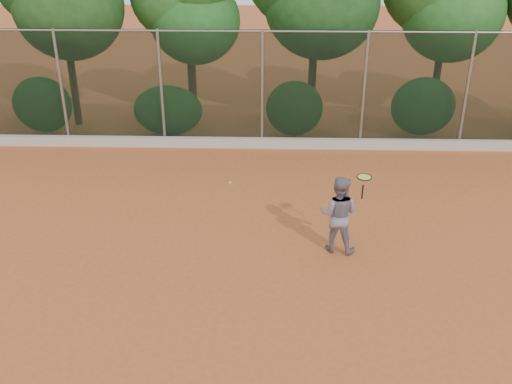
{
  "coord_description": "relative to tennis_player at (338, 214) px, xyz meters",
  "views": [
    {
      "loc": [
        0.32,
        -9.52,
        6.24
      ],
      "look_at": [
        0.0,
        1.0,
        1.25
      ],
      "focal_mm": 40.0,
      "sensor_mm": 36.0,
      "label": 1
    }
  ],
  "objects": [
    {
      "name": "ground",
      "position": [
        -1.69,
        -0.86,
        -0.83
      ],
      "size": [
        80.0,
        80.0,
        0.0
      ],
      "primitive_type": "plane",
      "color": "#B95C2B",
      "rests_on": "ground"
    },
    {
      "name": "chainlink_fence",
      "position": [
        -1.69,
        6.14,
        1.03
      ],
      "size": [
        24.09,
        0.09,
        3.5
      ],
      "color": "black",
      "rests_on": "ground"
    },
    {
      "name": "tennis_ball_in_flight",
      "position": [
        -2.25,
        0.46,
        0.47
      ],
      "size": [
        0.06,
        0.06,
        0.06
      ],
      "color": "#B8D32F",
      "rests_on": "ground"
    },
    {
      "name": "tennis_racket",
      "position": [
        0.46,
        -0.01,
        0.81
      ],
      "size": [
        0.33,
        0.33,
        0.53
      ],
      "color": "black",
      "rests_on": "ground"
    },
    {
      "name": "tennis_player",
      "position": [
        0.0,
        0.0,
        0.0
      ],
      "size": [
        0.94,
        0.82,
        1.67
      ],
      "primitive_type": "imported",
      "rotation": [
        0.0,
        0.0,
        2.88
      ],
      "color": "slate",
      "rests_on": "ground"
    },
    {
      "name": "concrete_curb",
      "position": [
        -1.69,
        5.96,
        -0.68
      ],
      "size": [
        24.0,
        0.2,
        0.3
      ],
      "primitive_type": "cube",
      "color": "beige",
      "rests_on": "ground"
    }
  ]
}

